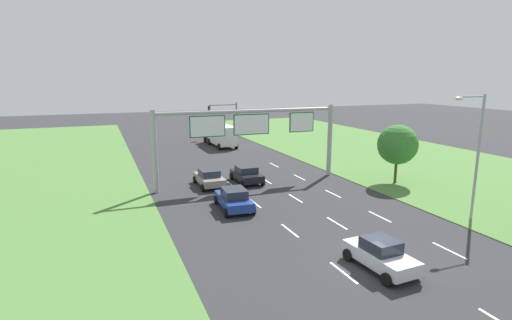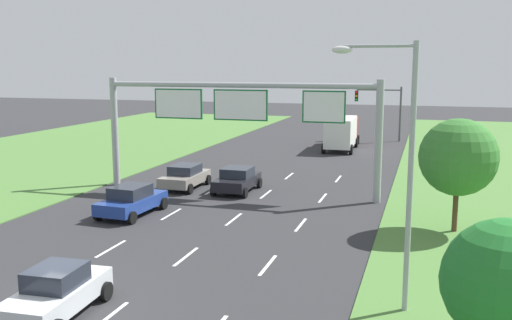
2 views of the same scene
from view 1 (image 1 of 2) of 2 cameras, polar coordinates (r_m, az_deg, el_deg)
ground_plane at (r=22.06m, az=16.28°, el=-14.40°), size 200.00×200.00×0.00m
grass_verge_right at (r=43.17m, az=30.38°, el=-2.64°), size 24.00×120.00×0.06m
lane_dashes_inner_left at (r=23.39m, az=8.20°, el=-12.46°), size 0.14×44.40×0.01m
lane_dashes_inner_right at (r=25.20m, az=15.25°, el=-10.94°), size 0.14×44.40×0.01m
lane_dashes_slip at (r=27.34m, az=21.22°, el=-9.52°), size 0.14×44.40×0.01m
car_near_red at (r=29.49m, az=-3.17°, el=-5.55°), size 2.43×4.36×1.58m
car_lead_silver at (r=21.60m, az=17.35°, el=-12.76°), size 2.19×4.10×1.60m
car_mid_lane at (r=36.86m, az=-1.35°, el=-2.04°), size 2.23×4.09×1.51m
car_far_ahead at (r=35.85m, az=-6.68°, el=-2.52°), size 2.20×4.11×1.50m
box_truck at (r=56.66m, az=-5.16°, el=3.68°), size 2.85×8.21×3.00m
sign_gantry at (r=35.84m, az=-0.85°, el=4.35°), size 17.24×0.44×7.00m
traffic_light_mast at (r=63.98m, az=-4.47°, el=6.61°), size 4.76×0.49×5.60m
street_lamp at (r=29.73m, az=28.78°, el=1.64°), size 2.61×0.32×8.50m
roadside_tree_mid at (r=38.22m, az=19.57°, el=2.08°), size 3.59×3.59×5.38m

